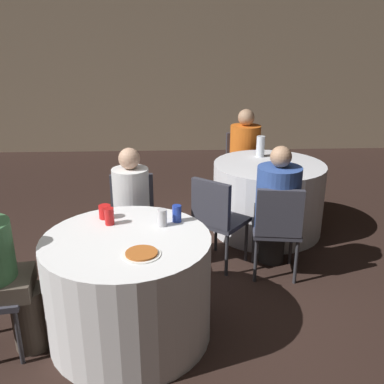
{
  "coord_description": "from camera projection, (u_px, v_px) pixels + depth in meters",
  "views": [
    {
      "loc": [
        0.17,
        -2.56,
        2.01
      ],
      "look_at": [
        0.31,
        0.59,
        0.85
      ],
      "focal_mm": 40.0,
      "sensor_mm": 36.0,
      "label": 1
    }
  ],
  "objects": [
    {
      "name": "soda_can_blue",
      "position": [
        177.0,
        214.0,
        3.05
      ],
      "size": [
        0.07,
        0.07,
        0.12
      ],
      "color": "#1E38A5",
      "rests_on": "table_near"
    },
    {
      "name": "person_blue_shirt",
      "position": [
        276.0,
        208.0,
        3.71
      ],
      "size": [
        0.4,
        0.52,
        1.17
      ],
      "rotation": [
        0.0,
        0.0,
        -0.14
      ],
      "color": "#282828",
      "rests_on": "ground_plane"
    },
    {
      "name": "wall_back",
      "position": [
        162.0,
        72.0,
        7.47
      ],
      "size": [
        16.0,
        0.06,
        2.8
      ],
      "color": "gray",
      "rests_on": "ground_plane"
    },
    {
      "name": "chair_far_southwest",
      "position": [
        216.0,
        215.0,
        3.78
      ],
      "size": [
        0.56,
        0.56,
        0.85
      ],
      "rotation": [
        0.0,
        0.0,
        -0.69
      ],
      "color": "#383842",
      "rests_on": "ground_plane"
    },
    {
      "name": "cup_near",
      "position": [
        105.0,
        212.0,
        3.11
      ],
      "size": [
        0.09,
        0.09,
        0.1
      ],
      "color": "red",
      "rests_on": "table_near"
    },
    {
      "name": "bottle_far",
      "position": [
        260.0,
        146.0,
        4.67
      ],
      "size": [
        0.09,
        0.09,
        0.23
      ],
      "color": "silver",
      "rests_on": "table_far"
    },
    {
      "name": "chair_far_north",
      "position": [
        242.0,
        160.0,
        5.44
      ],
      "size": [
        0.45,
        0.45,
        0.85
      ],
      "rotation": [
        0.0,
        0.0,
        -3.02
      ],
      "color": "#383842",
      "rests_on": "ground_plane"
    },
    {
      "name": "chair_far_south",
      "position": [
        277.0,
        224.0,
        3.6
      ],
      "size": [
        0.45,
        0.45,
        0.85
      ],
      "rotation": [
        0.0,
        0.0,
        -0.14
      ],
      "color": "#383842",
      "rests_on": "ground_plane"
    },
    {
      "name": "person_white_shirt",
      "position": [
        132.0,
        216.0,
        3.64
      ],
      "size": [
        0.32,
        0.49,
        1.14
      ],
      "rotation": [
        0.0,
        0.0,
        -3.09
      ],
      "color": "#33384C",
      "rests_on": "ground_plane"
    },
    {
      "name": "soda_can_red",
      "position": [
        109.0,
        216.0,
        3.0
      ],
      "size": [
        0.07,
        0.07,
        0.12
      ],
      "color": "red",
      "rests_on": "table_near"
    },
    {
      "name": "soda_can_silver",
      "position": [
        162.0,
        218.0,
        2.98
      ],
      "size": [
        0.07,
        0.07,
        0.12
      ],
      "color": "silver",
      "rests_on": "table_near"
    },
    {
      "name": "table_near",
      "position": [
        129.0,
        287.0,
        2.95
      ],
      "size": [
        1.13,
        1.13,
        0.75
      ],
      "color": "white",
      "rests_on": "ground_plane"
    },
    {
      "name": "chair_near_north",
      "position": [
        133.0,
        213.0,
        3.81
      ],
      "size": [
        0.42,
        0.42,
        0.85
      ],
      "rotation": [
        0.0,
        0.0,
        -3.09
      ],
      "color": "#383842",
      "rests_on": "ground_plane"
    },
    {
      "name": "pizza_plate_near",
      "position": [
        142.0,
        253.0,
        2.6
      ],
      "size": [
        0.24,
        0.24,
        0.02
      ],
      "color": "white",
      "rests_on": "table_near"
    },
    {
      "name": "ground_plane",
      "position": [
        153.0,
        332.0,
        3.08
      ],
      "size": [
        16.0,
        16.0,
        0.0
      ],
      "primitive_type": "plane",
      "color": "black"
    },
    {
      "name": "table_far",
      "position": [
        267.0,
        197.0,
        4.57
      ],
      "size": [
        1.16,
        1.16,
        0.75
      ],
      "color": "silver",
      "rests_on": "ground_plane"
    },
    {
      "name": "person_orange_shirt",
      "position": [
        246.0,
        156.0,
        5.28
      ],
      "size": [
        0.39,
        0.52,
        1.18
      ],
      "rotation": [
        0.0,
        0.0,
        -3.02
      ],
      "color": "#282828",
      "rests_on": "ground_plane"
    }
  ]
}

